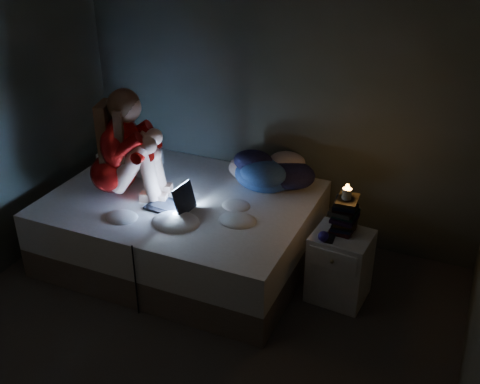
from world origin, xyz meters
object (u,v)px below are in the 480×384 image
Objects in this scene: candle at (347,193)px; phone at (331,238)px; woman at (110,143)px; bed at (183,227)px; laptop at (168,194)px; nightstand at (340,266)px.

candle is 0.57× the size of phone.
woman is 1.91m from candle.
laptop is at bearing -89.59° from bed.
bed is 1.37m from nightstand.
candle is (1.36, 0.04, 0.60)m from bed.
bed is at bearing 95.72° from laptop.
phone reaches higher than nightstand.
nightstand is at bearing -77.81° from candle.
woman is at bearing -179.41° from laptop.
bed is 3.72× the size of nightstand.
woman is at bearing -174.17° from candle.
candle reaches higher than phone.
woman is 1.61× the size of nightstand.
candle is at bearing 106.71° from nightstand.
phone is at bearing -4.48° from bed.
woman is 2.58× the size of laptop.
woman is (-0.53, -0.15, 0.75)m from bed.
phone is (1.30, -0.10, 0.28)m from bed.
woman is at bearing 173.66° from phone.
bed reaches higher than phone.
nightstand is 0.61m from candle.
laptop is 2.53× the size of phone.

